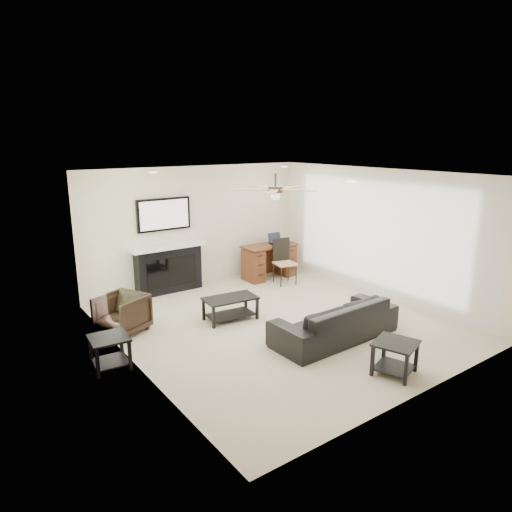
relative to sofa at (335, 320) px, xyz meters
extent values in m
plane|color=beige|center=(-0.34, 0.99, -0.31)|extent=(5.50, 5.50, 0.00)
cube|color=white|center=(-0.34, 0.99, 2.19)|extent=(5.00, 5.50, 0.04)
cube|color=beige|center=(-0.34, 3.74, 0.94)|extent=(5.00, 0.04, 2.50)
cube|color=beige|center=(-0.34, -1.76, 0.94)|extent=(5.00, 0.04, 2.50)
cube|color=beige|center=(-2.84, 0.99, 0.94)|extent=(0.04, 5.50, 2.50)
cube|color=beige|center=(2.16, 0.99, 0.94)|extent=(0.04, 5.50, 2.50)
cube|color=white|center=(2.11, 1.09, 0.92)|extent=(0.04, 5.10, 2.40)
cube|color=#93BC89|center=(-2.81, 2.54, 0.74)|extent=(0.04, 1.80, 2.10)
cylinder|color=#382619|center=(-0.34, 1.09, 1.94)|extent=(1.40, 1.40, 0.30)
imported|color=black|center=(0.00, 0.00, 0.00)|extent=(2.12, 0.87, 0.61)
imported|color=black|center=(-2.60, 2.15, 0.01)|extent=(0.91, 0.90, 0.63)
cube|color=black|center=(-0.90, 1.60, -0.11)|extent=(0.95, 0.60, 0.40)
cube|color=black|center=(-0.15, -1.25, -0.08)|extent=(0.66, 0.66, 0.45)
cube|color=black|center=(-3.15, 1.10, -0.08)|extent=(0.54, 0.54, 0.45)
cube|color=black|center=(-1.11, 3.57, 0.65)|extent=(1.52, 0.34, 1.91)
cube|color=#412310|center=(1.14, 3.17, 0.07)|extent=(1.22, 0.56, 0.76)
cube|color=black|center=(1.14, 2.62, 0.18)|extent=(0.50, 0.52, 0.97)
cube|color=black|center=(1.34, 3.15, 0.57)|extent=(0.33, 0.24, 0.23)
camera|label=1|loc=(-4.84, -4.64, 2.71)|focal=32.00mm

